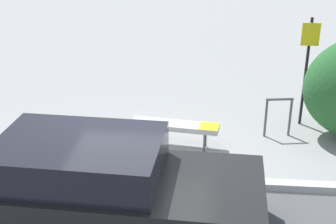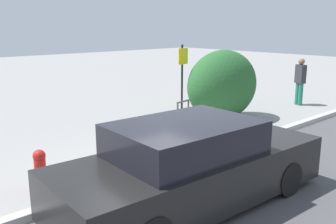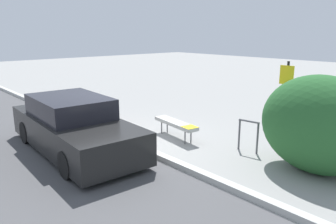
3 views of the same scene
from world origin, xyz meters
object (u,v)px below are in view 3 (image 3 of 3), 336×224
(fire_hydrant, at_px, (111,111))
(parked_car_near, at_px, (74,127))
(sign_post, at_px, (285,99))
(bench, at_px, (176,124))
(bike_rack, at_px, (248,133))

(fire_hydrant, relative_size, parked_car_near, 0.16)
(sign_post, relative_size, parked_car_near, 0.48)
(bench, height_order, sign_post, sign_post)
(bench, distance_m, parked_car_near, 2.83)
(bench, relative_size, parked_car_near, 0.36)
(bench, distance_m, sign_post, 3.04)
(bench, bearing_deg, sign_post, 33.68)
(bike_rack, distance_m, fire_hydrant, 4.77)
(bike_rack, xyz_separation_m, parked_car_near, (-3.00, -3.29, 0.14))
(bench, height_order, bike_rack, bike_rack)
(bike_rack, xyz_separation_m, fire_hydrant, (-4.62, -1.20, -0.09))
(fire_hydrant, bearing_deg, sign_post, 19.46)
(sign_post, bearing_deg, parked_car_near, -132.32)
(sign_post, bearing_deg, fire_hydrant, -160.54)
(bike_rack, bearing_deg, bench, -162.47)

